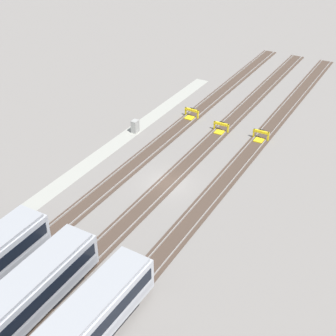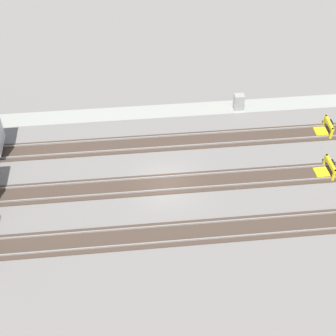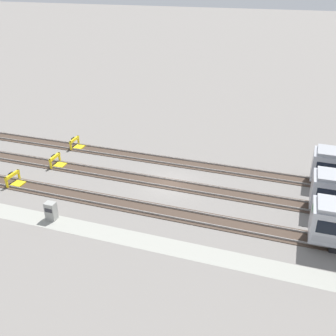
{
  "view_description": "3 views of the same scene",
  "coord_description": "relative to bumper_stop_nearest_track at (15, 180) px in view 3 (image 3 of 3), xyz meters",
  "views": [
    {
      "loc": [
        34.49,
        20.12,
        27.45
      ],
      "look_at": [
        -0.1,
        0.0,
        1.8
      ],
      "focal_mm": 50.0,
      "sensor_mm": 36.0,
      "label": 1
    },
    {
      "loc": [
        2.42,
        25.4,
        26.96
      ],
      "look_at": [
        -0.1,
        0.0,
        1.8
      ],
      "focal_mm": 50.0,
      "sensor_mm": 36.0,
      "label": 2
    },
    {
      "loc": [
        11.0,
        -32.64,
        19.3
      ],
      "look_at": [
        -0.1,
        0.0,
        1.8
      ],
      "focal_mm": 42.0,
      "sensor_mm": 36.0,
      "label": 3
    }
  ],
  "objects": [
    {
      "name": "bumper_stop_near_inner_track",
      "position": [
        1.64,
        4.99,
        0.0
      ],
      "size": [
        1.37,
        2.01,
        1.22
      ],
      "color": "yellow",
      "rests_on": "ground"
    },
    {
      "name": "rail_track_middle",
      "position": [
        14.57,
        9.96,
        -0.47
      ],
      "size": [
        90.0,
        2.23,
        0.21
      ],
      "color": "#47382D",
      "rests_on": "ground"
    },
    {
      "name": "electrical_cabinet",
      "position": [
        6.95,
        -4.08,
        0.29
      ],
      "size": [
        0.9,
        0.73,
        1.6
      ],
      "color": "#9E9E99",
      "rests_on": "ground"
    },
    {
      "name": "ground_plane",
      "position": [
        14.57,
        4.98,
        -0.51
      ],
      "size": [
        400.0,
        400.0,
        0.0
      ],
      "primitive_type": "plane",
      "color": "gray"
    },
    {
      "name": "bumper_stop_nearest_track",
      "position": [
        0.0,
        0.0,
        0.0
      ],
      "size": [
        1.36,
        2.0,
        1.22
      ],
      "color": "yellow",
      "rests_on": "ground"
    },
    {
      "name": "rail_track_nearest",
      "position": [
        14.57,
        0.01,
        -0.47
      ],
      "size": [
        90.0,
        2.23,
        0.21
      ],
      "color": "#47382D",
      "rests_on": "ground"
    },
    {
      "name": "service_walkway",
      "position": [
        14.57,
        -4.47,
        -0.51
      ],
      "size": [
        54.0,
        2.0,
        0.01
      ],
      "primitive_type": "cube",
      "color": "#9E9E93",
      "rests_on": "ground"
    },
    {
      "name": "rail_track_near_inner",
      "position": [
        14.57,
        4.98,
        -0.47
      ],
      "size": [
        90.0,
        2.24,
        0.21
      ],
      "color": "#47382D",
      "rests_on": "ground"
    },
    {
      "name": "bumper_stop_middle_track",
      "position": [
        1.11,
        9.96,
        0.0
      ],
      "size": [
        1.36,
        2.0,
        1.22
      ],
      "color": "yellow",
      "rests_on": "ground"
    }
  ]
}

